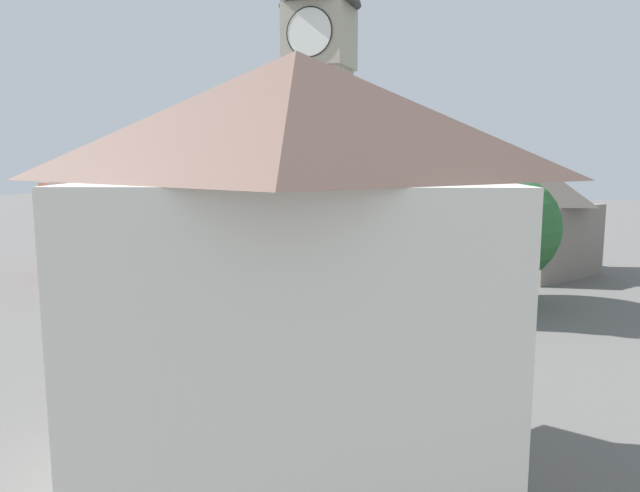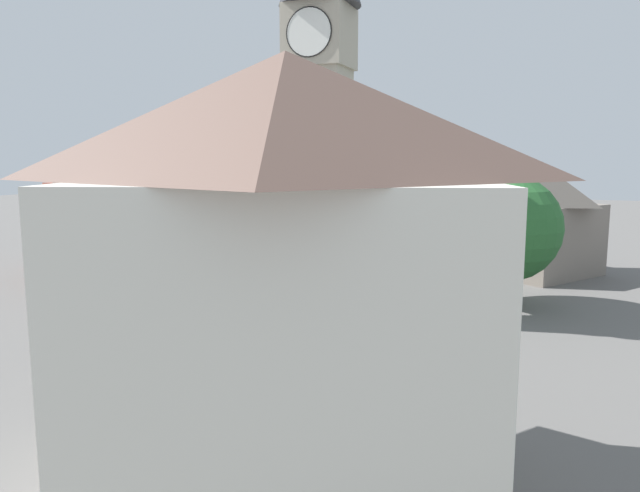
{
  "view_description": "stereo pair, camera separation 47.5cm",
  "coord_description": "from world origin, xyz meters",
  "px_view_note": "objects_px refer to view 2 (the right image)",
  "views": [
    {
      "loc": [
        10.84,
        -30.55,
        8.54
      ],
      "look_at": [
        0.0,
        0.0,
        3.72
      ],
      "focal_mm": 34.12,
      "sensor_mm": 36.0,
      "label": 1
    },
    {
      "loc": [
        11.28,
        -30.38,
        8.54
      ],
      "look_at": [
        0.0,
        0.0,
        3.72
      ],
      "focal_mm": 34.12,
      "sensor_mm": 36.0,
      "label": 2
    }
  ],
  "objects_px": {
    "building_corner_back": "(538,218)",
    "road_sign": "(174,273)",
    "car_silver_kerb": "(203,321)",
    "car_red_corner": "(197,282)",
    "pedestrian": "(216,288)",
    "tree": "(508,228)",
    "building_terrace_right": "(287,276)",
    "building_shop_left": "(113,207)",
    "car_white_side": "(108,354)",
    "clock_tower": "(320,57)",
    "car_blue_kerb": "(331,261)"
  },
  "relations": [
    {
      "from": "building_terrace_right",
      "to": "car_silver_kerb",
      "type": "bearing_deg",
      "value": 130.13
    },
    {
      "from": "building_terrace_right",
      "to": "car_white_side",
      "type": "bearing_deg",
      "value": 152.46
    },
    {
      "from": "car_blue_kerb",
      "to": "building_terrace_right",
      "type": "distance_m",
      "value": 30.16
    },
    {
      "from": "clock_tower",
      "to": "building_corner_back",
      "type": "relative_size",
      "value": 2.22
    },
    {
      "from": "car_red_corner",
      "to": "car_silver_kerb",
      "type": "bearing_deg",
      "value": -56.78
    },
    {
      "from": "road_sign",
      "to": "clock_tower",
      "type": "bearing_deg",
      "value": 8.27
    },
    {
      "from": "clock_tower",
      "to": "tree",
      "type": "height_order",
      "value": "clock_tower"
    },
    {
      "from": "tree",
      "to": "building_terrace_right",
      "type": "bearing_deg",
      "value": -100.05
    },
    {
      "from": "building_terrace_right",
      "to": "road_sign",
      "type": "distance_m",
      "value": 21.2
    },
    {
      "from": "car_red_corner",
      "to": "car_white_side",
      "type": "distance_m",
      "value": 13.78
    },
    {
      "from": "car_red_corner",
      "to": "building_shop_left",
      "type": "xyz_separation_m",
      "value": [
        -9.93,
        4.62,
        4.06
      ]
    },
    {
      "from": "car_blue_kerb",
      "to": "pedestrian",
      "type": "distance_m",
      "value": 12.39
    },
    {
      "from": "tree",
      "to": "road_sign",
      "type": "height_order",
      "value": "tree"
    },
    {
      "from": "building_shop_left",
      "to": "building_terrace_right",
      "type": "relative_size",
      "value": 0.86
    },
    {
      "from": "building_terrace_right",
      "to": "building_corner_back",
      "type": "height_order",
      "value": "building_terrace_right"
    },
    {
      "from": "car_silver_kerb",
      "to": "building_shop_left",
      "type": "height_order",
      "value": "building_shop_left"
    },
    {
      "from": "road_sign",
      "to": "building_corner_back",
      "type": "bearing_deg",
      "value": 41.6
    },
    {
      "from": "clock_tower",
      "to": "pedestrian",
      "type": "relative_size",
      "value": 13.69
    },
    {
      "from": "building_corner_back",
      "to": "building_terrace_right",
      "type": "bearing_deg",
      "value": -99.45
    },
    {
      "from": "building_shop_left",
      "to": "road_sign",
      "type": "relative_size",
      "value": 3.59
    },
    {
      "from": "car_white_side",
      "to": "building_shop_left",
      "type": "height_order",
      "value": "building_shop_left"
    },
    {
      "from": "car_white_side",
      "to": "building_shop_left",
      "type": "relative_size",
      "value": 0.44
    },
    {
      "from": "car_red_corner",
      "to": "tree",
      "type": "bearing_deg",
      "value": 12.42
    },
    {
      "from": "car_blue_kerb",
      "to": "road_sign",
      "type": "height_order",
      "value": "road_sign"
    },
    {
      "from": "car_blue_kerb",
      "to": "car_red_corner",
      "type": "bearing_deg",
      "value": -117.81
    },
    {
      "from": "pedestrian",
      "to": "tree",
      "type": "relative_size",
      "value": 0.23
    },
    {
      "from": "car_silver_kerb",
      "to": "car_red_corner",
      "type": "distance_m",
      "value": 9.11
    },
    {
      "from": "car_white_side",
      "to": "building_corner_back",
      "type": "bearing_deg",
      "value": 60.57
    },
    {
      "from": "car_silver_kerb",
      "to": "road_sign",
      "type": "distance_m",
      "value": 6.86
    },
    {
      "from": "car_white_side",
      "to": "pedestrian",
      "type": "distance_m",
      "value": 11.23
    },
    {
      "from": "tree",
      "to": "building_corner_back",
      "type": "distance_m",
      "value": 10.46
    },
    {
      "from": "car_blue_kerb",
      "to": "road_sign",
      "type": "bearing_deg",
      "value": -111.53
    },
    {
      "from": "car_red_corner",
      "to": "building_shop_left",
      "type": "height_order",
      "value": "building_shop_left"
    },
    {
      "from": "clock_tower",
      "to": "car_white_side",
      "type": "height_order",
      "value": "clock_tower"
    },
    {
      "from": "car_red_corner",
      "to": "pedestrian",
      "type": "height_order",
      "value": "pedestrian"
    },
    {
      "from": "car_red_corner",
      "to": "building_corner_back",
      "type": "relative_size",
      "value": 0.42
    },
    {
      "from": "clock_tower",
      "to": "building_terrace_right",
      "type": "relative_size",
      "value": 1.97
    },
    {
      "from": "car_red_corner",
      "to": "building_corner_back",
      "type": "distance_m",
      "value": 24.47
    },
    {
      "from": "car_silver_kerb",
      "to": "car_blue_kerb",
      "type": "bearing_deg",
      "value": 89.07
    },
    {
      "from": "building_corner_back",
      "to": "road_sign",
      "type": "height_order",
      "value": "building_corner_back"
    },
    {
      "from": "clock_tower",
      "to": "car_white_side",
      "type": "distance_m",
      "value": 17.89
    },
    {
      "from": "road_sign",
      "to": "car_silver_kerb",
      "type": "bearing_deg",
      "value": -45.05
    },
    {
      "from": "car_silver_kerb",
      "to": "building_corner_back",
      "type": "bearing_deg",
      "value": 56.46
    },
    {
      "from": "building_corner_back",
      "to": "clock_tower",
      "type": "bearing_deg",
      "value": -124.21
    },
    {
      "from": "car_red_corner",
      "to": "car_white_side",
      "type": "xyz_separation_m",
      "value": [
        4.03,
        -13.17,
        0.0
      ]
    },
    {
      "from": "car_red_corner",
      "to": "pedestrian",
      "type": "xyz_separation_m",
      "value": [
        2.49,
        -2.05,
        0.25
      ]
    },
    {
      "from": "pedestrian",
      "to": "tree",
      "type": "distance_m",
      "value": 17.05
    },
    {
      "from": "tree",
      "to": "car_red_corner",
      "type": "bearing_deg",
      "value": -167.58
    },
    {
      "from": "car_white_side",
      "to": "road_sign",
      "type": "distance_m",
      "value": 11.08
    },
    {
      "from": "pedestrian",
      "to": "tree",
      "type": "height_order",
      "value": "tree"
    }
  ]
}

